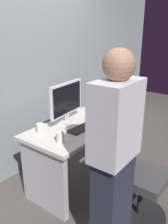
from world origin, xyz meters
TOP-DOWN VIEW (x-y plane):
  - ground_plane at (0.00, 0.00)m, footprint 9.00×9.00m
  - wall_back at (0.00, 0.78)m, footprint 6.40×0.10m
  - desk at (0.00, 0.00)m, footprint 1.31×0.66m
  - office_chair at (-0.12, -0.76)m, footprint 0.52×0.52m
  - person_at_desk at (-0.57, -0.76)m, footprint 0.40×0.24m
  - monitor at (-0.05, 0.16)m, footprint 0.54×0.16m
  - keyboard at (-0.06, -0.10)m, footprint 0.44×0.15m
  - mouse at (0.25, -0.10)m, footprint 0.06×0.10m
  - cup_near_keyboard at (-0.47, -0.12)m, footprint 0.07×0.07m
  - cup_by_monitor at (-0.43, 0.19)m, footprint 0.07×0.07m
  - book_stack at (0.49, 0.11)m, footprint 0.22×0.17m
  - cell_phone at (0.50, -0.13)m, footprint 0.12×0.16m

SIDE VIEW (x-z plane):
  - ground_plane at x=0.00m, z-range 0.00..0.00m
  - office_chair at x=-0.12m, z-range -0.04..0.90m
  - desk at x=0.00m, z-range 0.13..0.87m
  - cell_phone at x=0.50m, z-range 0.74..0.75m
  - keyboard at x=-0.06m, z-range 0.74..0.76m
  - mouse at x=0.25m, z-range 0.74..0.77m
  - cup_by_monitor at x=-0.43m, z-range 0.74..0.84m
  - cup_near_keyboard at x=-0.47m, z-range 0.74..0.84m
  - book_stack at x=0.49m, z-range 0.74..0.91m
  - person_at_desk at x=-0.57m, z-range 0.02..1.66m
  - monitor at x=-0.05m, z-range 0.77..1.22m
  - wall_back at x=0.00m, z-range 0.00..3.00m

